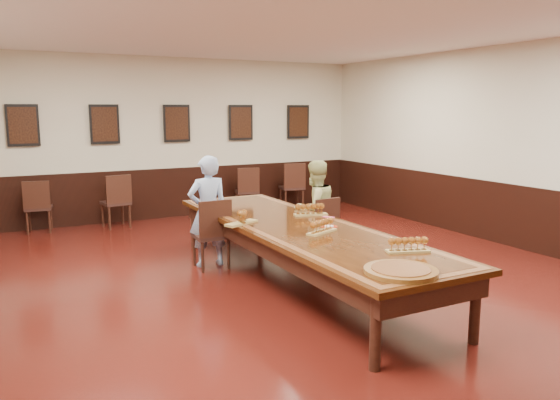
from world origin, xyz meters
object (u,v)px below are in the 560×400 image
person_man (208,211)px  spare_chair_c (247,190)px  spare_chair_a (39,206)px  spare_chair_b (115,201)px  person_woman (315,209)px  spare_chair_d (292,186)px  carved_platter (401,271)px  chair_man (211,233)px  chair_woman (319,228)px  conference_table (299,236)px

person_man → spare_chair_c: bearing=-120.5°
spare_chair_a → spare_chair_b: (1.30, -0.24, 0.03)m
spare_chair_c → person_woman: bearing=95.4°
spare_chair_d → carved_platter: spare_chair_d is taller
chair_man → spare_chair_a: chair_man is taller
chair_woman → spare_chair_b: (-2.21, 3.60, 0.04)m
chair_man → chair_woman: bearing=170.6°
spare_chair_a → conference_table: spare_chair_a is taller
chair_woman → spare_chair_c: (0.56, 3.79, 0.03)m
chair_woman → spare_chair_b: 4.23m
carved_platter → spare_chair_c: bearing=76.8°
person_man → person_woman: size_ratio=1.08×
spare_chair_b → person_man: size_ratio=0.64×
person_woman → carved_platter: 3.31m
conference_table → carved_platter: carved_platter is taller
spare_chair_a → spare_chair_b: spare_chair_b is taller
conference_table → carved_platter: (-0.20, -2.16, 0.16)m
person_man → chair_woman: bearing=166.9°
chair_woman → carved_platter: bearing=63.8°
spare_chair_b → conference_table: size_ratio=0.20×
chair_man → chair_woman: 1.60m
chair_woman → carved_platter: 3.24m
chair_man → person_woman: (1.56, -0.21, 0.24)m
spare_chair_d → conference_table: size_ratio=0.21×
chair_man → carved_platter: 3.40m
spare_chair_a → conference_table: (2.66, -4.73, 0.14)m
chair_woman → spare_chair_d: 4.05m
spare_chair_a → spare_chair_b: bearing=179.5°
chair_woman → spare_chair_a: size_ratio=0.98×
conference_table → spare_chair_c: bearing=73.3°
spare_chair_a → chair_man: bearing=128.5°
spare_chair_a → conference_table: size_ratio=0.19×
spare_chair_c → conference_table: size_ratio=0.20×
spare_chair_c → spare_chair_d: size_ratio=0.95×
chair_woman → spare_chair_a: bearing=-54.8°
spare_chair_a → spare_chair_d: (5.11, -0.12, 0.04)m
chair_man → person_man: (0.00, 0.10, 0.29)m
spare_chair_a → person_man: (1.94, -3.43, 0.31)m
spare_chair_a → spare_chair_c: (4.06, -0.05, 0.02)m
conference_table → spare_chair_b: bearing=106.8°
chair_man → person_man: person_man is taller
chair_man → spare_chair_a: bearing=-59.7°
spare_chair_c → person_man: (-2.12, -3.38, 0.29)m
person_man → carved_platter: 3.49m
spare_chair_c → conference_table: spare_chair_c is taller
conference_table → spare_chair_a: bearing=119.3°
spare_chair_d → carved_platter: (-2.65, -6.77, 0.26)m
person_woman → conference_table: bearing=42.4°
chair_woman → spare_chair_b: bearing=-65.8°
spare_chair_b → carved_platter: size_ratio=1.40×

